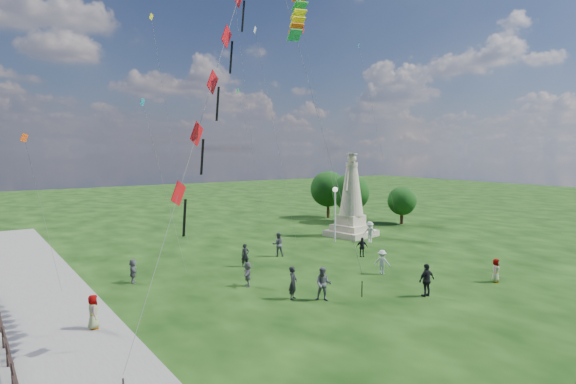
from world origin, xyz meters
TOP-DOWN VIEW (x-y plane):
  - ground at (36.75, 10.00)m, footprint 106.50×160.00m
  - waterfront at (-15.24, 8.99)m, footprint 200.00×200.00m
  - statue at (12.50, 17.26)m, footprint 4.44×4.44m
  - lamppost at (9.44, 15.97)m, footprint 0.45×0.45m
  - tree_row at (18.79, 24.64)m, footprint 7.56×11.82m
  - person_0 at (-2.85, 4.83)m, footprint 0.78×0.74m
  - person_1 at (-1.67, 3.69)m, footprint 1.03×1.00m
  - person_2 at (4.93, 5.84)m, footprint 1.00×1.14m
  - person_3 at (3.49, 1.05)m, footprint 1.12×0.63m
  - person_4 at (9.26, 0.55)m, footprint 0.82×0.67m
  - person_5 at (-9.03, 12.90)m, footprint 0.93×1.49m
  - person_6 at (-1.45, 12.57)m, footprint 0.63×0.46m
  - person_7 at (2.22, 14.03)m, footprint 1.03×0.84m
  - person_8 at (11.74, 14.00)m, footprint 0.96×1.31m
  - person_9 at (7.33, 10.29)m, footprint 0.98×0.81m
  - person_10 at (-12.81, 6.17)m, footprint 0.57×0.82m
  - person_11 at (-3.64, 8.39)m, footprint 1.15×1.46m
  - red_kite_train at (-6.85, 4.63)m, footprint 11.04×9.35m
  - small_kites at (3.49, 22.37)m, footprint 31.92×18.15m

SIDE VIEW (x-z plane):
  - ground at x=36.75m, z-range -0.60..0.00m
  - waterfront at x=-15.24m, z-range -0.82..0.69m
  - person_4 at x=9.26m, z-range 0.00..1.44m
  - person_11 at x=-3.64m, z-range 0.00..1.45m
  - person_9 at x=7.33m, z-range 0.00..1.48m
  - person_5 at x=-9.03m, z-range 0.00..1.49m
  - person_10 at x=-12.81m, z-range 0.00..1.54m
  - person_2 at x=4.93m, z-range 0.00..1.58m
  - person_6 at x=-1.45m, z-range 0.00..1.60m
  - person_0 at x=-2.85m, z-range 0.00..1.79m
  - person_8 at x=11.74m, z-range 0.00..1.83m
  - person_1 at x=-1.67m, z-range 0.00..1.83m
  - person_7 at x=2.22m, z-range 0.00..1.83m
  - person_3 at x=3.49m, z-range 0.00..1.84m
  - statue at x=12.50m, z-range -0.94..6.76m
  - tree_row at x=18.79m, z-range 0.46..5.98m
  - lamppost at x=9.44m, z-range 1.06..5.87m
  - red_kite_train at x=-6.85m, z-range 2.56..23.40m
  - small_kites at x=3.49m, z-range -1.05..29.93m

